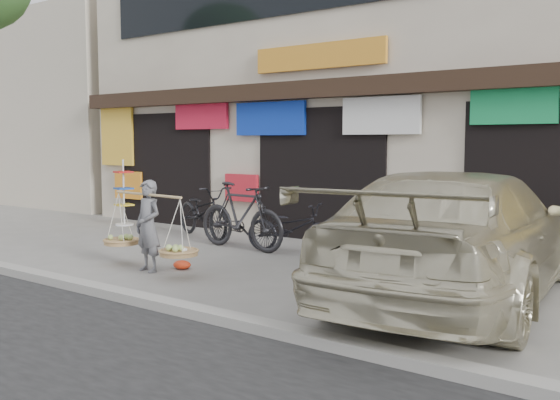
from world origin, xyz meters
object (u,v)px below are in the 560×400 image
Objects in this scene: street_vendor at (148,230)px; bike_2 at (291,228)px; bike_1 at (241,216)px; display_rack at (124,199)px; suv at (460,235)px; bike_0 at (203,212)px.

street_vendor is 2.77m from bike_2.
bike_1 is 4.54m from display_rack.
bike_2 is at bearing -6.78° from display_rack.
street_vendor is 0.98× the size of bike_1.
display_rack reaches higher than bike_1.
bike_1 is at bearing 92.15° from bike_2.
bike_1 is 4.78m from suv.
bike_2 is 5.47m from display_rack.
bike_1 is 1.02m from bike_2.
suv is (4.50, 1.22, 0.18)m from street_vendor.
display_rack is at bearing 70.91° from bike_2.
display_rack is at bearing 150.39° from street_vendor.
street_vendor reaches higher than bike_0.
suv is at bearing 21.19° from street_vendor.
street_vendor is at bearing -172.80° from bike_1.
street_vendor is 1.29× the size of display_rack.
bike_1 is at bearing 99.17° from street_vendor.
bike_0 is at bearing 125.57° from street_vendor.
suv reaches higher than display_rack.
display_rack is (-2.86, 0.25, 0.09)m from bike_0.
display_rack is at bearing 82.60° from bike_1.
bike_0 is 2.59m from bike_2.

